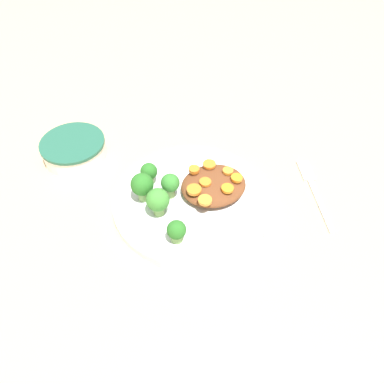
{
  "coord_description": "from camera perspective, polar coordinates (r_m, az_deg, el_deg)",
  "views": [
    {
      "loc": [
        0.19,
        0.41,
        0.53
      ],
      "look_at": [
        0.0,
        0.0,
        0.03
      ],
      "focal_mm": 35.0,
      "sensor_mm": 36.0,
      "label": 1
    }
  ],
  "objects": [
    {
      "name": "carrot_slice_7",
      "position": [
        0.69,
        5.5,
        3.21
      ],
      "size": [
        0.02,
        0.02,
        0.01
      ],
      "primitive_type": "cylinder",
      "color": "orange",
      "rests_on": "stew_mound"
    },
    {
      "name": "stew_mound",
      "position": [
        0.69,
        3.32,
        1.0
      ],
      "size": [
        0.12,
        0.11,
        0.03
      ],
      "primitive_type": "ellipsoid",
      "color": "brown",
      "rests_on": "plate"
    },
    {
      "name": "ground_plane",
      "position": [
        0.69,
        0.0,
        -1.73
      ],
      "size": [
        4.0,
        4.0,
        0.0
      ],
      "primitive_type": "plane",
      "color": "tan"
    },
    {
      "name": "carrot_slice_6",
      "position": [
        0.64,
        1.99,
        -1.26
      ],
      "size": [
        0.02,
        0.02,
        0.01
      ],
      "primitive_type": "cylinder",
      "color": "orange",
      "rests_on": "stew_mound"
    },
    {
      "name": "carrot_slice_4",
      "position": [
        0.67,
        2.11,
        1.4
      ],
      "size": [
        0.02,
        0.02,
        0.0
      ],
      "primitive_type": "cylinder",
      "color": "orange",
      "rests_on": "stew_mound"
    },
    {
      "name": "carrot_slice_2",
      "position": [
        0.7,
        2.65,
        4.22
      ],
      "size": [
        0.02,
        0.02,
        0.0
      ],
      "primitive_type": "cylinder",
      "color": "orange",
      "rests_on": "stew_mound"
    },
    {
      "name": "carrot_slice_3",
      "position": [
        0.69,
        0.32,
        3.44
      ],
      "size": [
        0.02,
        0.02,
        0.01
      ],
      "primitive_type": "cylinder",
      "color": "orange",
      "rests_on": "stew_mound"
    },
    {
      "name": "fork",
      "position": [
        0.76,
        17.95,
        0.84
      ],
      "size": [
        0.08,
        0.18,
        0.01
      ],
      "rotation": [
        0.0,
        0.0,
        10.66
      ],
      "color": "#B8B8B8",
      "rests_on": "ground_plane"
    },
    {
      "name": "dip_bowl",
      "position": [
        0.81,
        -17.56,
        6.35
      ],
      "size": [
        0.13,
        0.13,
        0.04
      ],
      "color": "white",
      "rests_on": "ground_plane"
    },
    {
      "name": "broccoli_floret_4",
      "position": [
        0.7,
        -6.57,
        2.99
      ],
      "size": [
        0.03,
        0.03,
        0.04
      ],
      "color": "#7FA85B",
      "rests_on": "plate"
    },
    {
      "name": "broccoli_floret_0",
      "position": [
        0.64,
        -5.23,
        -1.35
      ],
      "size": [
        0.04,
        0.04,
        0.06
      ],
      "color": "#759E51",
      "rests_on": "plate"
    },
    {
      "name": "carrot_slice_1",
      "position": [
        0.65,
        0.15,
        0.29
      ],
      "size": [
        0.03,
        0.03,
        0.01
      ],
      "primitive_type": "cylinder",
      "color": "orange",
      "rests_on": "stew_mound"
    },
    {
      "name": "carrot_slice_0",
      "position": [
        0.66,
        5.42,
        0.55
      ],
      "size": [
        0.02,
        0.02,
        0.01
      ],
      "primitive_type": "cylinder",
      "color": "orange",
      "rests_on": "stew_mound"
    },
    {
      "name": "carrot_slice_5",
      "position": [
        0.68,
        6.82,
        2.13
      ],
      "size": [
        0.02,
        0.02,
        0.01
      ],
      "primitive_type": "cylinder",
      "color": "orange",
      "rests_on": "stew_mound"
    },
    {
      "name": "broccoli_floret_2",
      "position": [
        0.66,
        -7.6,
        0.98
      ],
      "size": [
        0.04,
        0.04,
        0.06
      ],
      "color": "#7FA85B",
      "rests_on": "plate"
    },
    {
      "name": "broccoli_floret_1",
      "position": [
        0.61,
        -2.38,
        -5.96
      ],
      "size": [
        0.03,
        0.03,
        0.04
      ],
      "color": "#759E51",
      "rests_on": "plate"
    },
    {
      "name": "broccoli_floret_3",
      "position": [
        0.66,
        -3.33,
        1.24
      ],
      "size": [
        0.03,
        0.03,
        0.05
      ],
      "color": "#7FA85B",
      "rests_on": "plate"
    },
    {
      "name": "plate",
      "position": [
        0.69,
        0.0,
        -1.15
      ],
      "size": [
        0.29,
        0.29,
        0.02
      ],
      "color": "white",
      "rests_on": "ground_plane"
    }
  ]
}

